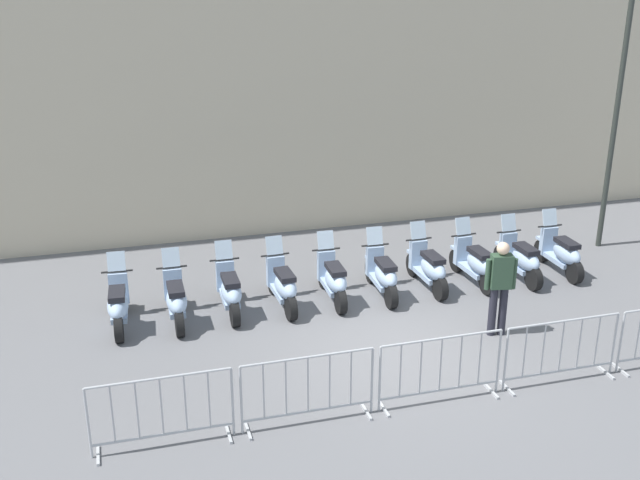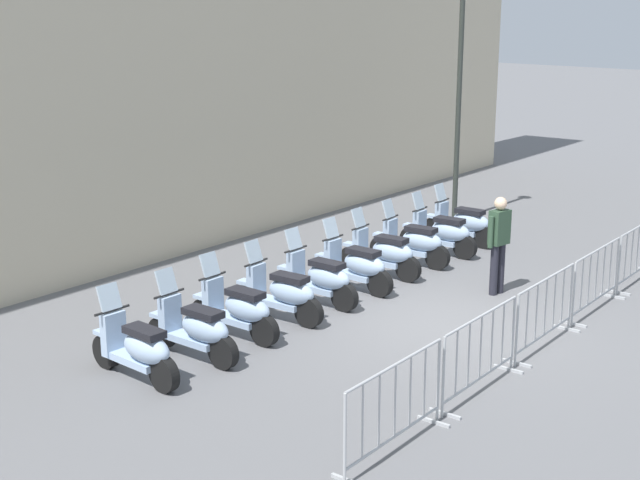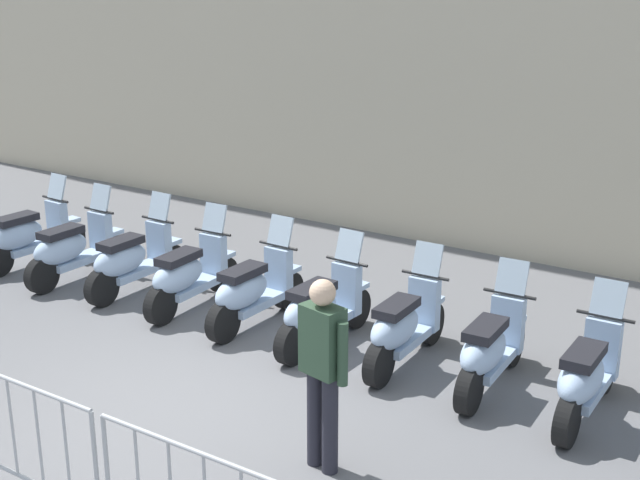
% 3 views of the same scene
% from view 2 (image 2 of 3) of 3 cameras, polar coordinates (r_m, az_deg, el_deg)
% --- Properties ---
extents(ground_plane, '(120.00, 120.00, 0.00)m').
position_cam_2_polar(ground_plane, '(14.21, 8.12, -5.34)').
color(ground_plane, slate).
extents(motorcycle_0, '(0.58, 1.73, 1.24)m').
position_cam_2_polar(motorcycle_0, '(12.05, -11.72, -6.91)').
color(motorcycle_0, black).
rests_on(motorcycle_0, ground).
extents(motorcycle_1, '(0.63, 1.72, 1.24)m').
position_cam_2_polar(motorcycle_1, '(12.63, -8.06, -5.73)').
color(motorcycle_1, black).
rests_on(motorcycle_1, ground).
extents(motorcycle_2, '(0.63, 1.72, 1.24)m').
position_cam_2_polar(motorcycle_2, '(13.37, -5.36, -4.48)').
color(motorcycle_2, black).
rests_on(motorcycle_2, ground).
extents(motorcycle_3, '(0.68, 1.71, 1.24)m').
position_cam_2_polar(motorcycle_3, '(14.06, -2.50, -3.46)').
color(motorcycle_3, black).
rests_on(motorcycle_3, ground).
extents(motorcycle_4, '(0.61, 1.72, 1.24)m').
position_cam_2_polar(motorcycle_4, '(14.80, -0.06, -2.52)').
color(motorcycle_4, black).
rests_on(motorcycle_4, ground).
extents(motorcycle_5, '(0.60, 1.72, 1.24)m').
position_cam_2_polar(motorcycle_5, '(15.54, 2.30, -1.68)').
color(motorcycle_5, black).
rests_on(motorcycle_5, ground).
extents(motorcycle_6, '(0.67, 1.72, 1.24)m').
position_cam_2_polar(motorcycle_6, '(16.38, 4.12, -0.86)').
color(motorcycle_6, black).
rests_on(motorcycle_6, ground).
extents(motorcycle_7, '(0.69, 1.71, 1.24)m').
position_cam_2_polar(motorcycle_7, '(17.18, 6.03, -0.16)').
color(motorcycle_7, black).
rests_on(motorcycle_7, ground).
extents(motorcycle_8, '(0.66, 1.72, 1.24)m').
position_cam_2_polar(motorcycle_8, '(17.98, 7.86, 0.45)').
color(motorcycle_8, black).
rests_on(motorcycle_8, ground).
extents(motorcycle_9, '(0.63, 1.72, 1.24)m').
position_cam_2_polar(motorcycle_9, '(18.86, 9.19, 1.06)').
color(motorcycle_9, black).
rests_on(motorcycle_9, ground).
extents(barrier_segment_0, '(1.91, 0.73, 1.07)m').
position_cam_2_polar(barrier_segment_0, '(10.02, 4.87, -10.81)').
color(barrier_segment_0, '#B2B5B7').
rests_on(barrier_segment_0, ground).
extents(barrier_segment_1, '(1.91, 0.73, 1.07)m').
position_cam_2_polar(barrier_segment_1, '(11.64, 10.32, -7.28)').
color(barrier_segment_1, '#B2B5B7').
rests_on(barrier_segment_1, ground).
extents(barrier_segment_2, '(1.91, 0.73, 1.07)m').
position_cam_2_polar(barrier_segment_2, '(13.36, 14.35, -4.59)').
color(barrier_segment_2, '#B2B5B7').
rests_on(barrier_segment_2, ground).
extents(barrier_segment_3, '(1.91, 0.73, 1.07)m').
position_cam_2_polar(barrier_segment_3, '(15.16, 17.41, -2.52)').
color(barrier_segment_3, '#B2B5B7').
rests_on(barrier_segment_3, ground).
extents(barrier_segment_4, '(1.91, 0.73, 1.07)m').
position_cam_2_polar(barrier_segment_4, '(17.01, 19.82, -0.88)').
color(barrier_segment_4, '#B2B5B7').
rests_on(barrier_segment_4, ground).
extents(street_lamp, '(0.36, 0.36, 6.03)m').
position_cam_2_polar(street_lamp, '(20.51, 9.05, 11.12)').
color(street_lamp, '#2D332D').
rests_on(street_lamp, ground).
extents(officer_near_row_end, '(0.55, 0.23, 1.73)m').
position_cam_2_polar(officer_near_row_end, '(15.53, 11.48, 0.03)').
color(officer_near_row_end, '#23232D').
rests_on(officer_near_row_end, ground).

